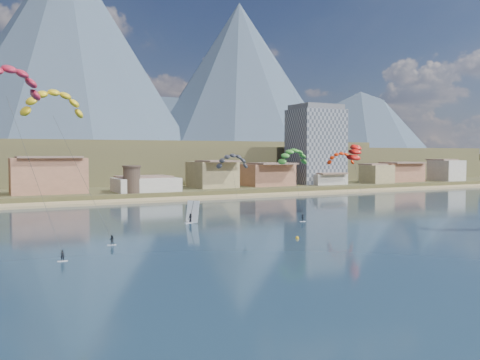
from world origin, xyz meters
The scene contains 14 objects.
ground centered at (0.00, 0.00, 0.00)m, with size 2400.00×2400.00×0.00m, color black.
beach centered at (0.00, 106.00, 0.25)m, with size 2200.00×12.00×0.90m.
land centered at (0.00, 560.00, 0.00)m, with size 2200.00×900.00×4.00m.
foothills centered at (22.39, 232.47, 9.08)m, with size 940.00×210.00×18.00m.
apartment_tower centered at (85.00, 128.00, 17.82)m, with size 20.00×16.00×32.00m.
watchtower centered at (5.00, 114.00, 6.37)m, with size 5.82×5.82×8.60m.
kitesurfer_red centered at (-33.76, 38.70, 25.09)m, with size 12.18×13.72×28.16m.
kitesurfer_yellow centered at (-26.31, 48.13, 23.15)m, with size 13.12×12.98×26.56m.
kitesurfer_green centered at (27.98, 58.69, 14.04)m, with size 10.42×14.43×18.28m.
distant_kite_dark centered at (20.04, 74.55, 12.97)m, with size 8.96×6.30×16.08m.
distant_kite_orange centered at (52.25, 71.31, 13.54)m, with size 8.44×7.09×16.42m.
distant_kite_red centered at (44.84, 57.30, 15.16)m, with size 7.55×9.21×18.13m.
windsurfer centered at (1.31, 56.08, 1.45)m, with size 2.61×2.83×4.58m.
buoy centered at (9.71, 29.82, 0.10)m, with size 0.61×0.61×0.61m.
Camera 1 is at (-37.85, -40.39, 14.28)m, focal length 37.91 mm.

